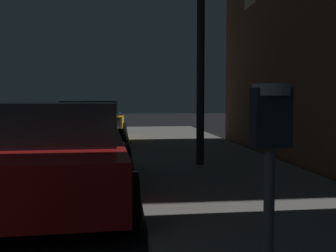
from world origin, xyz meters
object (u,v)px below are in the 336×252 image
car_yellow_cab (92,124)px  car_blue (101,117)px  car_red (58,154)px  parking_meter (270,151)px

car_yellow_cab → car_blue: 5.59m
car_red → car_yellow_cab: size_ratio=0.90×
parking_meter → car_red: size_ratio=0.34×
car_red → car_yellow_cab: (-0.00, 6.78, -0.01)m
car_yellow_cab → car_blue: size_ratio=1.11×
parking_meter → car_blue: size_ratio=0.34×
car_red → car_yellow_cab: bearing=90.0°
parking_meter → car_red: parking_meter is taller
car_red → car_blue: 12.37m
car_yellow_cab → car_blue: (0.00, 5.59, -0.01)m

